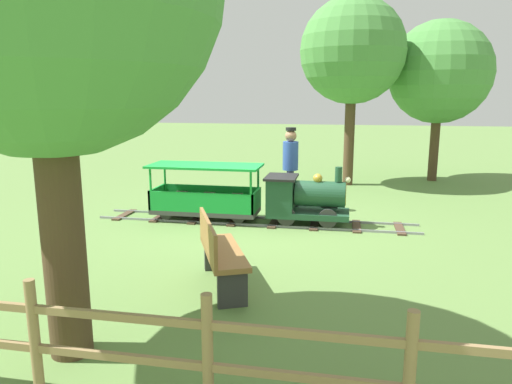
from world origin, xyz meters
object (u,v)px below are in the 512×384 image
locomotive (303,198)px  oak_tree_distant (440,73)px  park_bench (219,253)px  conductor_person (290,162)px  passenger_car (206,197)px  oak_tree_near (353,51)px

locomotive → oak_tree_distant: size_ratio=0.35×
park_bench → conductor_person: bearing=174.9°
locomotive → park_bench: bearing=-13.4°
locomotive → park_bench: 3.01m
locomotive → park_bench: locomotive is taller
park_bench → oak_tree_distant: oak_tree_distant is taller
conductor_person → park_bench: bearing=-5.1°
park_bench → passenger_car: bearing=-160.2°
park_bench → oak_tree_near: size_ratio=0.30×
conductor_person → locomotive: bearing=18.3°
locomotive → oak_tree_distant: oak_tree_distant is taller
locomotive → oak_tree_near: bearing=169.2°
locomotive → oak_tree_distant: bearing=149.5°
passenger_car → conductor_person: conductor_person is taller
park_bench → oak_tree_near: bearing=168.1°
conductor_person → oak_tree_distant: size_ratio=0.39×
locomotive → conductor_person: (-1.04, -0.34, 0.47)m
conductor_person → oak_tree_distant: oak_tree_distant is taller
locomotive → conductor_person: 1.19m
passenger_car → conductor_person: size_ratio=1.23×
conductor_person → park_bench: size_ratio=1.20×
passenger_car → oak_tree_near: (-4.04, 2.52, 2.84)m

